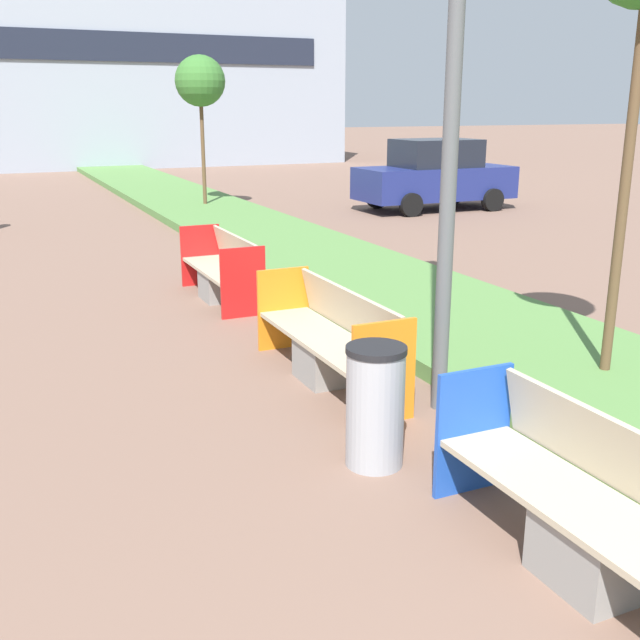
% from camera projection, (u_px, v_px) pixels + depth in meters
% --- Properties ---
extents(planter_grass_strip, '(2.80, 120.00, 0.18)m').
position_uv_depth(planter_grass_strip, '(330.00, 265.00, 12.79)').
color(planter_grass_strip, '#568442').
rests_on(planter_grass_strip, ground).
extents(building_backdrop, '(21.16, 8.71, 9.28)m').
position_uv_depth(building_backdrop, '(105.00, 63.00, 35.39)').
color(building_backdrop, '#939EAD').
rests_on(building_backdrop, ground).
extents(bench_blue_frame, '(0.65, 2.47, 0.94)m').
position_uv_depth(bench_blue_frame, '(602.00, 524.00, 4.34)').
color(bench_blue_frame, gray).
rests_on(bench_blue_frame, ground).
extents(bench_orange_frame, '(0.65, 2.41, 0.94)m').
position_uv_depth(bench_orange_frame, '(330.00, 345.00, 7.60)').
color(bench_orange_frame, gray).
rests_on(bench_orange_frame, ground).
extents(bench_red_frame, '(0.65, 2.10, 0.94)m').
position_uv_depth(bench_red_frame, '(223.00, 274.00, 10.80)').
color(bench_red_frame, gray).
rests_on(bench_red_frame, ground).
extents(litter_bin, '(0.47, 0.47, 0.97)m').
position_uv_depth(litter_bin, '(375.00, 406.00, 5.76)').
color(litter_bin, '#9EA0A5').
rests_on(litter_bin, ground).
extents(sapling_tree_far, '(1.29, 1.29, 3.97)m').
position_uv_depth(sapling_tree_far, '(200.00, 82.00, 19.21)').
color(sapling_tree_far, brown).
rests_on(sapling_tree_far, ground).
extents(parked_car_distant, '(4.21, 2.00, 1.86)m').
position_uv_depth(parked_car_distant, '(435.00, 175.00, 20.01)').
color(parked_car_distant, navy).
rests_on(parked_car_distant, ground).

